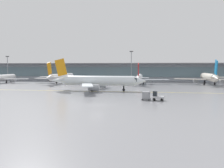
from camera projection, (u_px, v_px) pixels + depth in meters
ground_plane at (97, 105)px, 49.72m from camera, size 400.00×400.00×0.00m
taxiway_centreline_stripe at (98, 91)px, 77.27m from camera, size 110.00×1.40×0.01m
terminal_concourse at (130, 72)px, 133.46m from camera, size 198.70×11.00×9.60m
gate_airplane_0 at (4, 77)px, 117.45m from camera, size 24.12×26.04×8.62m
gate_airplane_1 at (62, 77)px, 115.15m from camera, size 27.14×29.32×9.71m
gate_airplane_2 at (139, 78)px, 109.27m from camera, size 25.98×27.86×9.25m
gate_airplane_3 at (209, 77)px, 106.60m from camera, size 29.31×31.46×10.44m
taxiing_regional_jet at (98, 81)px, 79.09m from camera, size 31.24×29.14×10.38m
baggage_tug at (157, 97)px, 56.22m from camera, size 2.80×1.98×2.10m
cargo_dolly_lead at (146, 95)px, 57.01m from camera, size 2.34×1.93×1.94m
apron_light_mast_0 at (8, 67)px, 135.26m from camera, size 1.80×0.36×13.47m
apron_light_mast_1 at (131, 65)px, 124.33m from camera, size 1.80×0.36×15.52m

